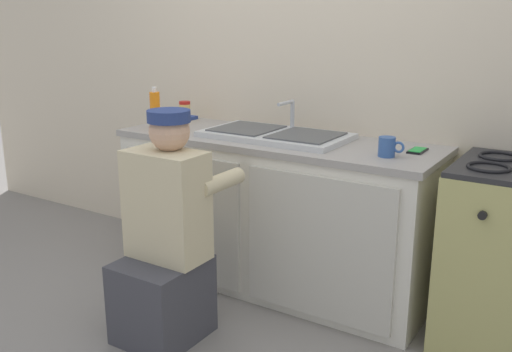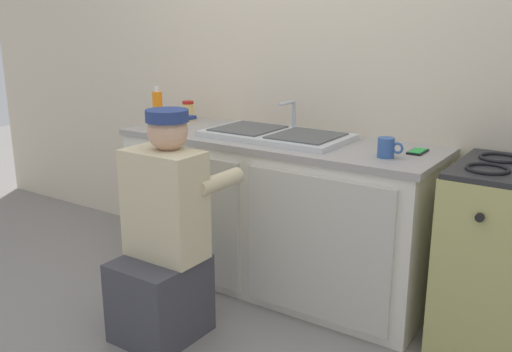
{
  "view_description": "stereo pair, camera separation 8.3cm",
  "coord_description": "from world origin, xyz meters",
  "views": [
    {
      "loc": [
        1.58,
        -2.37,
        1.5
      ],
      "look_at": [
        0.0,
        0.1,
        0.7
      ],
      "focal_mm": 40.0,
      "sensor_mm": 36.0,
      "label": 1
    },
    {
      "loc": [
        1.65,
        -2.32,
        1.5
      ],
      "look_at": [
        0.0,
        0.1,
        0.7
      ],
      "focal_mm": 40.0,
      "sensor_mm": 36.0,
      "label": 2
    }
  ],
  "objects": [
    {
      "name": "cell_phone",
      "position": [
        0.77,
        0.38,
        0.88
      ],
      "size": [
        0.07,
        0.14,
        0.01
      ],
      "color": "black",
      "rests_on": "countertop"
    },
    {
      "name": "countertop",
      "position": [
        0.0,
        0.3,
        0.85
      ],
      "size": [
        1.83,
        0.62,
        0.04
      ],
      "primitive_type": "cube",
      "color": "#9E9993",
      "rests_on": "counter_cabinet"
    },
    {
      "name": "plumber_person",
      "position": [
        -0.14,
        -0.47,
        0.46
      ],
      "size": [
        0.42,
        0.61,
        1.1
      ],
      "color": "#3F3F47",
      "rests_on": "ground_plane"
    },
    {
      "name": "ground_plane",
      "position": [
        0.0,
        0.0,
        0.0
      ],
      "size": [
        12.0,
        12.0,
        0.0
      ],
      "primitive_type": "plane",
      "color": "gray"
    },
    {
      "name": "coffee_mug",
      "position": [
        0.68,
        0.2,
        0.92
      ],
      "size": [
        0.13,
        0.08,
        0.09
      ],
      "color": "#335699",
      "rests_on": "countertop"
    },
    {
      "name": "soap_bottle_orange",
      "position": [
        -0.74,
        0.14,
        0.98
      ],
      "size": [
        0.06,
        0.06,
        0.25
      ],
      "color": "orange",
      "rests_on": "countertop"
    },
    {
      "name": "counter_cabinet",
      "position": [
        0.0,
        0.29,
        0.42
      ],
      "size": [
        1.79,
        0.62,
        0.83
      ],
      "color": "silver",
      "rests_on": "ground_plane"
    },
    {
      "name": "sink_double_basin",
      "position": [
        0.0,
        0.3,
        0.89
      ],
      "size": [
        0.8,
        0.44,
        0.19
      ],
      "color": "silver",
      "rests_on": "countertop"
    },
    {
      "name": "condiment_jar",
      "position": [
        -0.76,
        0.44,
        0.93
      ],
      "size": [
        0.07,
        0.07,
        0.13
      ],
      "color": "#DBB760",
      "rests_on": "countertop"
    },
    {
      "name": "back_wall",
      "position": [
        0.0,
        0.65,
        1.25
      ],
      "size": [
        6.0,
        0.1,
        2.5
      ],
      "primitive_type": "cube",
      "color": "beige",
      "rests_on": "ground_plane"
    }
  ]
}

